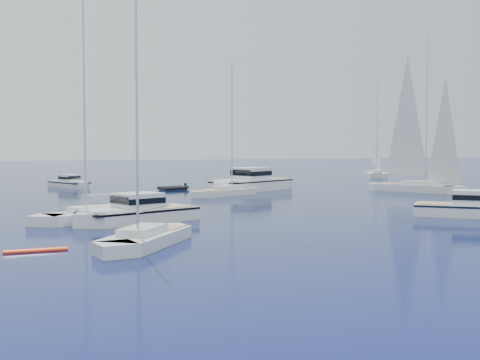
# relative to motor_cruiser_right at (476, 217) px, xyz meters

# --- Properties ---
(ground) EXTENTS (400.00, 400.00, 0.00)m
(ground) POSITION_rel_motor_cruiser_right_xyz_m (-13.57, -8.93, 0.00)
(ground) COLOR navy
(ground) RESTS_ON ground
(motor_cruiser_right) EXTENTS (9.33, 8.37, 2.53)m
(motor_cruiser_right) POSITION_rel_motor_cruiser_right_xyz_m (0.00, 0.00, 0.00)
(motor_cruiser_right) COLOR white
(motor_cruiser_right) RESTS_ON ground
(motor_cruiser_centre) EXTENTS (10.25, 6.84, 2.59)m
(motor_cruiser_centre) POSITION_rel_motor_cruiser_right_xyz_m (-24.33, 4.70, 0.00)
(motor_cruiser_centre) COLOR white
(motor_cruiser_centre) RESTS_ON ground
(motor_cruiser_distant) EXTENTS (13.29, 10.34, 3.45)m
(motor_cruiser_distant) POSITION_rel_motor_cruiser_right_xyz_m (-6.53, 31.14, 0.00)
(motor_cruiser_distant) COLOR white
(motor_cruiser_distant) RESTS_ON ground
(motor_cruiser_horizon) EXTENTS (5.63, 8.07, 2.05)m
(motor_cruiser_horizon) POSITION_rel_motor_cruiser_right_xyz_m (-26.04, 43.67, 0.00)
(motor_cruiser_horizon) COLOR silver
(motor_cruiser_horizon) RESTS_ON ground
(sailboat_fore) EXTENTS (7.75, 9.62, 14.57)m
(sailboat_fore) POSITION_rel_motor_cruiser_right_xyz_m (-25.47, -5.27, 0.00)
(sailboat_fore) COLOR silver
(sailboat_fore) RESTS_ON ground
(sailboat_mid_l) EXTENTS (11.07, 5.70, 15.76)m
(sailboat_mid_l) POSITION_rel_motor_cruiser_right_xyz_m (-26.54, 6.07, 0.00)
(sailboat_mid_l) COLOR silver
(sailboat_mid_l) RESTS_ON ground
(sailboat_centre) EXTENTS (10.04, 6.78, 14.61)m
(sailboat_centre) POSITION_rel_motor_cruiser_right_xyz_m (-11.46, 25.10, 0.00)
(sailboat_centre) COLOR silver
(sailboat_centre) RESTS_ON ground
(sailboat_sails_r) EXTENTS (9.40, 11.98, 18.01)m
(sailboat_sails_r) POSITION_rel_motor_cruiser_right_xyz_m (10.78, 23.41, 0.00)
(sailboat_sails_r) COLOR white
(sailboat_sails_r) RESTS_ON ground
(sailboat_sails_far) EXTENTS (6.78, 11.37, 16.31)m
(sailboat_sails_far) POSITION_rel_motor_cruiser_right_xyz_m (24.44, 54.77, 0.00)
(sailboat_sails_far) COLOR silver
(sailboat_sails_far) RESTS_ON ground
(tender_yellow) EXTENTS (4.00, 4.30, 0.95)m
(tender_yellow) POSITION_rel_motor_cruiser_right_xyz_m (-24.28, 8.42, 0.00)
(tender_yellow) COLOR #C98F0B
(tender_yellow) RESTS_ON ground
(tender_grey_near) EXTENTS (3.64, 3.18, 0.95)m
(tender_grey_near) POSITION_rel_motor_cruiser_right_xyz_m (0.44, 4.23, 0.00)
(tender_grey_near) COLOR black
(tender_grey_near) RESTS_ON ground
(tender_grey_far) EXTENTS (4.17, 3.31, 0.95)m
(tender_grey_far) POSITION_rel_motor_cruiser_right_xyz_m (-14.80, 35.03, 0.00)
(tender_grey_far) COLOR black
(tender_grey_far) RESTS_ON ground
(kayak_orange) EXTENTS (3.10, 0.74, 0.30)m
(kayak_orange) POSITION_rel_motor_cruiser_right_xyz_m (-31.03, -5.50, 0.00)
(kayak_orange) COLOR red
(kayak_orange) RESTS_ON ground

